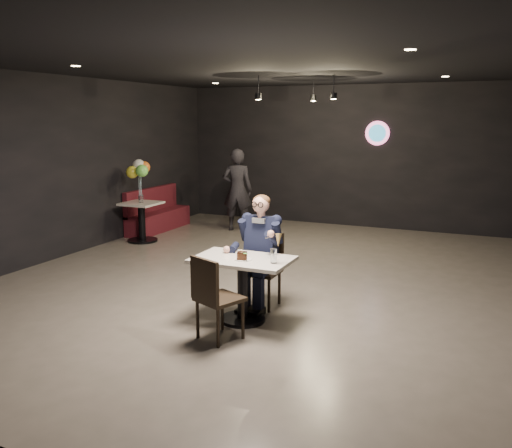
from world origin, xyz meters
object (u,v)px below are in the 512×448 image
at_px(main_table, 243,290).
at_px(chair_near, 220,297).
at_px(chair_far, 262,270).
at_px(seated_man, 262,250).
at_px(balloon_vase, 141,199).
at_px(passerby, 237,190).
at_px(sundae_glass, 274,256).
at_px(side_table, 142,220).
at_px(booth_bench, 158,209).

relative_size(main_table, chair_near, 1.20).
xyz_separation_m(chair_far, seated_man, (0.00, 0.00, 0.26)).
bearing_deg(balloon_vase, chair_far, -34.50).
height_order(seated_man, passerby, passerby).
xyz_separation_m(chair_near, balloon_vase, (-3.50, 3.52, 0.36)).
xyz_separation_m(sundae_glass, side_table, (-3.91, 3.02, -0.42)).
xyz_separation_m(side_table, passerby, (1.21, 1.66, 0.44)).
bearing_deg(passerby, balloon_vase, 39.85).
height_order(side_table, balloon_vase, balloon_vase).
bearing_deg(chair_near, side_table, 157.58).
bearing_deg(chair_near, passerby, 136.58).
height_order(chair_near, balloon_vase, chair_near).
height_order(chair_far, chair_near, same).
distance_m(side_table, passerby, 2.10).
bearing_deg(passerby, main_table, 102.37).
xyz_separation_m(chair_near, seated_man, (0.00, 1.11, 0.26)).
relative_size(chair_near, passerby, 0.54).
xyz_separation_m(chair_far, passerby, (-2.29, 4.07, 0.39)).
bearing_deg(balloon_vase, passerby, 53.89).
xyz_separation_m(sundae_glass, booth_bench, (-4.21, 4.02, -0.39)).
height_order(main_table, side_table, side_table).
bearing_deg(seated_man, main_table, -90.00).
height_order(sundae_glass, booth_bench, sundae_glass).
xyz_separation_m(main_table, balloon_vase, (-3.50, 2.96, 0.44)).
relative_size(chair_near, booth_bench, 0.52).
bearing_deg(booth_bench, main_table, -46.14).
bearing_deg(chair_near, balloon_vase, 157.58).
bearing_deg(chair_far, seated_man, 0.00).
distance_m(chair_far, sundae_glass, 0.82).
relative_size(booth_bench, side_table, 2.18).
relative_size(chair_far, side_table, 1.13).
relative_size(chair_far, passerby, 0.54).
bearing_deg(passerby, chair_far, 105.37).
height_order(sundae_glass, side_table, sundae_glass).
height_order(chair_far, balloon_vase, chair_far).
bearing_deg(sundae_glass, chair_far, 123.56).
bearing_deg(passerby, seated_man, 105.37).
bearing_deg(main_table, side_table, 139.83).
height_order(main_table, booth_bench, booth_bench).
relative_size(main_table, passerby, 0.65).
distance_m(booth_bench, balloon_vase, 1.11).
distance_m(main_table, seated_man, 0.65).
relative_size(balloon_vase, passerby, 0.08).
bearing_deg(seated_man, balloon_vase, 145.50).
height_order(chair_far, sundae_glass, chair_far).
distance_m(chair_far, seated_man, 0.26).
distance_m(sundae_glass, booth_bench, 5.83).
xyz_separation_m(chair_near, sundae_glass, (0.40, 0.50, 0.37)).
bearing_deg(chair_near, main_table, 112.68).
bearing_deg(chair_far, balloon_vase, 145.50).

